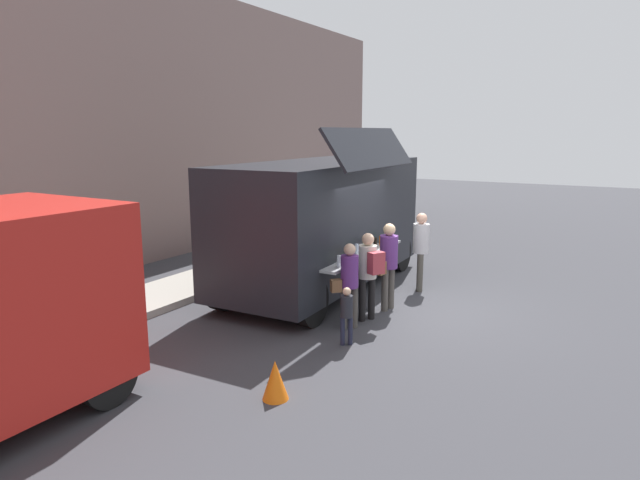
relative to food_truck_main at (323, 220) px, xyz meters
The scene contains 11 objects.
ground_plane 2.82m from the food_truck_main, 99.86° to the right, with size 60.00×60.00×0.00m, color #38383D.
curb_strip 5.02m from the food_truck_main, 146.81° to the left, with size 28.00×1.60×0.15m, color #9E998E.
building_behind 7.51m from the food_truck_main, 114.74° to the left, with size 32.00×2.40×7.60m, color gray.
food_truck_main is the anchor object (origin of this frame).
traffic_cone_orange 5.60m from the food_truck_main, 157.14° to the right, with size 0.36×0.36×0.55m, color orange.
trash_bin 4.94m from the food_truck_main, 28.82° to the left, with size 0.60×0.60×0.90m, color #2C5F36.
customer_front_ordering 2.13m from the food_truck_main, 111.23° to the right, with size 0.58×0.36×1.77m.
customer_mid_with_backpack 2.47m from the food_truck_main, 129.48° to the right, with size 0.46×0.55×1.70m.
customer_rear_waiting 2.79m from the food_truck_main, 140.52° to the right, with size 0.47×0.45×1.59m.
customer_extra_browsing 2.27m from the food_truck_main, 65.47° to the right, with size 0.36×0.36×1.78m.
child_near_queue 3.64m from the food_truck_main, 143.87° to the right, with size 0.21×0.21×1.01m.
Camera 1 is at (-10.26, -3.78, 3.56)m, focal length 30.76 mm.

